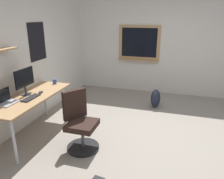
{
  "coord_description": "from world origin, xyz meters",
  "views": [
    {
      "loc": [
        -3.51,
        -0.31,
        2.07
      ],
      "look_at": [
        -0.12,
        0.72,
        0.85
      ],
      "focal_mm": 35.26,
      "sensor_mm": 36.0,
      "label": 1
    }
  ],
  "objects_px": {
    "computer_mouse": "(41,92)",
    "backpack": "(155,98)",
    "monitor_primary": "(25,80)",
    "laptop": "(6,100)",
    "keyboard": "(31,98)",
    "desk": "(31,100)",
    "office_chair": "(80,124)",
    "coffee_mug": "(55,82)"
  },
  "relations": [
    {
      "from": "office_chair",
      "to": "backpack",
      "type": "relative_size",
      "value": 2.23
    },
    {
      "from": "backpack",
      "to": "laptop",
      "type": "bearing_deg",
      "value": 137.34
    },
    {
      "from": "laptop",
      "to": "keyboard",
      "type": "bearing_deg",
      "value": -38.18
    },
    {
      "from": "desk",
      "to": "coffee_mug",
      "type": "bearing_deg",
      "value": -2.35
    },
    {
      "from": "desk",
      "to": "backpack",
      "type": "distance_m",
      "value": 2.75
    },
    {
      "from": "keyboard",
      "to": "coffee_mug",
      "type": "height_order",
      "value": "coffee_mug"
    },
    {
      "from": "desk",
      "to": "office_chair",
      "type": "bearing_deg",
      "value": -96.8
    },
    {
      "from": "desk",
      "to": "backpack",
      "type": "xyz_separation_m",
      "value": [
        1.89,
        -1.94,
        -0.46
      ]
    },
    {
      "from": "monitor_primary",
      "to": "computer_mouse",
      "type": "height_order",
      "value": "monitor_primary"
    },
    {
      "from": "computer_mouse",
      "to": "coffee_mug",
      "type": "relative_size",
      "value": 1.13
    },
    {
      "from": "office_chair",
      "to": "laptop",
      "type": "distance_m",
      "value": 1.21
    },
    {
      "from": "keyboard",
      "to": "computer_mouse",
      "type": "bearing_deg",
      "value": -0.0
    },
    {
      "from": "keyboard",
      "to": "computer_mouse",
      "type": "height_order",
      "value": "computer_mouse"
    },
    {
      "from": "desk",
      "to": "keyboard",
      "type": "relative_size",
      "value": 4.58
    },
    {
      "from": "keyboard",
      "to": "laptop",
      "type": "bearing_deg",
      "value": 141.82
    },
    {
      "from": "computer_mouse",
      "to": "backpack",
      "type": "distance_m",
      "value": 2.58
    },
    {
      "from": "desk",
      "to": "keyboard",
      "type": "height_order",
      "value": "keyboard"
    },
    {
      "from": "office_chair",
      "to": "computer_mouse",
      "type": "relative_size",
      "value": 9.13
    },
    {
      "from": "office_chair",
      "to": "monitor_primary",
      "type": "bearing_deg",
      "value": 81.63
    },
    {
      "from": "desk",
      "to": "monitor_primary",
      "type": "xyz_separation_m",
      "value": [
        0.04,
        0.1,
        0.34
      ]
    },
    {
      "from": "desk",
      "to": "computer_mouse",
      "type": "height_order",
      "value": "computer_mouse"
    },
    {
      "from": "computer_mouse",
      "to": "coffee_mug",
      "type": "distance_m",
      "value": 0.56
    },
    {
      "from": "desk",
      "to": "laptop",
      "type": "relative_size",
      "value": 5.47
    },
    {
      "from": "office_chair",
      "to": "laptop",
      "type": "xyz_separation_m",
      "value": [
        -0.27,
        1.12,
        0.39
      ]
    },
    {
      "from": "office_chair",
      "to": "monitor_primary",
      "type": "distance_m",
      "value": 1.24
    },
    {
      "from": "office_chair",
      "to": "coffee_mug",
      "type": "xyz_separation_m",
      "value": [
        0.86,
        0.94,
        0.38
      ]
    },
    {
      "from": "desk",
      "to": "keyboard",
      "type": "bearing_deg",
      "value": -136.4
    },
    {
      "from": "monitor_primary",
      "to": "backpack",
      "type": "bearing_deg",
      "value": -47.9
    },
    {
      "from": "desk",
      "to": "keyboard",
      "type": "xyz_separation_m",
      "value": [
        -0.08,
        -0.08,
        0.08
      ]
    },
    {
      "from": "laptop",
      "to": "keyboard",
      "type": "height_order",
      "value": "laptop"
    },
    {
      "from": "office_chair",
      "to": "keyboard",
      "type": "relative_size",
      "value": 2.57
    },
    {
      "from": "office_chair",
      "to": "keyboard",
      "type": "height_order",
      "value": "office_chair"
    },
    {
      "from": "backpack",
      "to": "keyboard",
      "type": "bearing_deg",
      "value": 136.71
    },
    {
      "from": "desk",
      "to": "laptop",
      "type": "xyz_separation_m",
      "value": [
        -0.38,
        0.15,
        0.12
      ]
    },
    {
      "from": "keyboard",
      "to": "monitor_primary",
      "type": "bearing_deg",
      "value": 55.51
    },
    {
      "from": "coffee_mug",
      "to": "backpack",
      "type": "height_order",
      "value": "coffee_mug"
    },
    {
      "from": "laptop",
      "to": "backpack",
      "type": "xyz_separation_m",
      "value": [
        2.28,
        -2.1,
        -0.58
      ]
    },
    {
      "from": "desk",
      "to": "backpack",
      "type": "height_order",
      "value": "desk"
    },
    {
      "from": "desk",
      "to": "computer_mouse",
      "type": "bearing_deg",
      "value": -22.47
    },
    {
      "from": "monitor_primary",
      "to": "backpack",
      "type": "distance_m",
      "value": 2.87
    },
    {
      "from": "computer_mouse",
      "to": "monitor_primary",
      "type": "bearing_deg",
      "value": 129.54
    },
    {
      "from": "desk",
      "to": "computer_mouse",
      "type": "distance_m",
      "value": 0.23
    }
  ]
}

